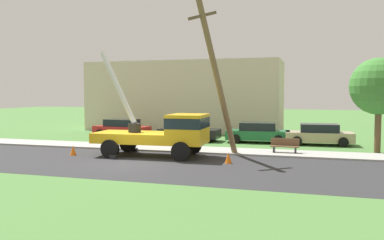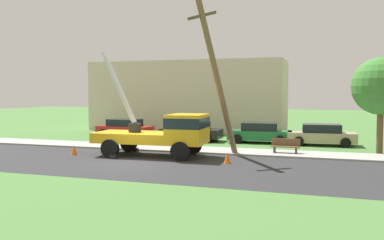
{
  "view_description": "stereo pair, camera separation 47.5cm",
  "coord_description": "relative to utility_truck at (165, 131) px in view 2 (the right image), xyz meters",
  "views": [
    {
      "loc": [
        8.87,
        -18.3,
        3.48
      ],
      "look_at": [
        2.34,
        3.24,
        1.99
      ],
      "focal_mm": 37.91,
      "sensor_mm": 36.0,
      "label": 1
    },
    {
      "loc": [
        9.33,
        -18.16,
        3.48
      ],
      "look_at": [
        2.34,
        3.24,
        1.99
      ],
      "focal_mm": 37.91,
      "sensor_mm": 36.0,
      "label": 2
    }
  ],
  "objects": [
    {
      "name": "parked_sedan_red",
      "position": [
        -6.85,
        8.43,
        -0.7
      ],
      "size": [
        4.55,
        2.29,
        1.42
      ],
      "color": "#B21E1E",
      "rests_on": "ground"
    },
    {
      "name": "parked_sedan_green",
      "position": [
        4.01,
        7.91,
        -0.7
      ],
      "size": [
        4.51,
        2.22,
        1.42
      ],
      "color": "#1E6638",
      "rests_on": "ground"
    },
    {
      "name": "road_asphalt",
      "position": [
        -1.05,
        -2.4,
        -1.4
      ],
      "size": [
        80.0,
        7.91,
        0.01
      ],
      "primitive_type": "cube",
      "color": "#2B2B2D",
      "rests_on": "ground"
    },
    {
      "name": "utility_truck",
      "position": [
        0.0,
        0.0,
        0.0
      ],
      "size": [
        6.85,
        3.21,
        5.98
      ],
      "color": "gold",
      "rests_on": "ground"
    },
    {
      "name": "parked_sedan_tan",
      "position": [
        8.14,
        7.79,
        -0.7
      ],
      "size": [
        4.5,
        2.19,
        1.42
      ],
      "color": "tan",
      "rests_on": "ground"
    },
    {
      "name": "traffic_cone_ahead",
      "position": [
        3.77,
        -1.09,
        -1.13
      ],
      "size": [
        0.36,
        0.36,
        0.56
      ],
      "primitive_type": "cone",
      "color": "orange",
      "rests_on": "ground"
    },
    {
      "name": "leaning_utility_pole",
      "position": [
        2.65,
        0.97,
        3.05
      ],
      "size": [
        2.3,
        2.73,
        8.71
      ],
      "color": "brown",
      "rests_on": "ground"
    },
    {
      "name": "parked_sedan_black",
      "position": [
        -0.94,
        7.54,
        -0.7
      ],
      "size": [
        4.41,
        2.03,
        1.42
      ],
      "color": "black",
      "rests_on": "ground"
    },
    {
      "name": "traffic_cone_behind",
      "position": [
        -5.13,
        -1.03,
        -1.13
      ],
      "size": [
        0.36,
        0.36,
        0.56
      ],
      "primitive_type": "cone",
      "color": "orange",
      "rests_on": "ground"
    },
    {
      "name": "ground_plane",
      "position": [
        -1.05,
        9.6,
        -1.41
      ],
      "size": [
        120.0,
        120.0,
        0.0
      ],
      "primitive_type": "plane",
      "color": "#477538"
    },
    {
      "name": "park_bench",
      "position": [
        6.23,
        2.87,
        -0.95
      ],
      "size": [
        1.6,
        0.45,
        0.9
      ],
      "color": "brown",
      "rests_on": "ground"
    },
    {
      "name": "lowrise_building_backdrop",
      "position": [
        -3.99,
        15.89,
        1.79
      ],
      "size": [
        18.0,
        6.0,
        6.4
      ],
      "primitive_type": "cube",
      "color": "beige",
      "rests_on": "ground"
    },
    {
      "name": "roadside_tree_near",
      "position": [
        11.39,
        5.01,
        2.45
      ],
      "size": [
        3.32,
        3.32,
        5.55
      ],
      "color": "brown",
      "rests_on": "ground"
    },
    {
      "name": "sidewalk_strip",
      "position": [
        -1.05,
        2.8,
        -1.36
      ],
      "size": [
        80.0,
        2.5,
        0.1
      ],
      "primitive_type": "cube",
      "color": "#9E9E99",
      "rests_on": "ground"
    }
  ]
}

